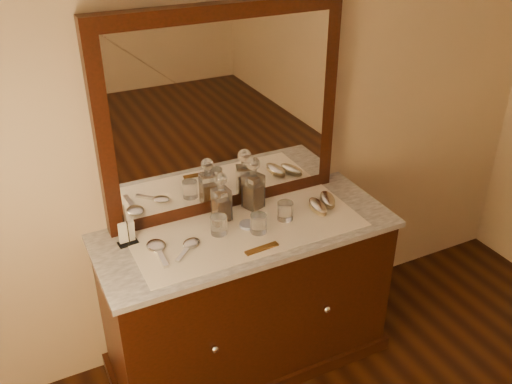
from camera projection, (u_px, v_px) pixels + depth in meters
dresser_cabinet at (247, 299)px, 2.88m from camera, size 1.40×0.55×0.82m
dresser_plinth at (248, 351)px, 3.07m from camera, size 1.46×0.59×0.08m
knob_left at (215, 349)px, 2.53m from camera, size 0.04×0.04×0.04m
knob_right at (327, 309)px, 2.76m from camera, size 0.04×0.04×0.04m
marble_top at (247, 231)px, 2.67m from camera, size 1.44×0.59×0.03m
mirror_frame at (223, 113)px, 2.61m from camera, size 1.20×0.08×1.00m
mirror_glass at (226, 115)px, 2.58m from camera, size 1.06×0.01×0.86m
lace_runner at (249, 230)px, 2.65m from camera, size 1.10×0.45×0.00m
pin_dish at (248, 225)px, 2.67m from camera, size 0.10×0.10×0.01m
comb at (262, 248)px, 2.51m from camera, size 0.17×0.04×0.01m
napkin_rack at (127, 234)px, 2.53m from camera, size 0.09×0.06×0.14m
decanter_left at (221, 202)px, 2.68m from camera, size 0.08×0.08×0.26m
decanter_right at (253, 188)px, 2.78m from camera, size 0.11×0.11×0.28m
brush_near at (318, 207)px, 2.79m from camera, size 0.09×0.16×0.04m
brush_far at (328, 200)px, 2.85m from camera, size 0.11×0.17×0.04m
hand_mirror_outer at (157, 248)px, 2.50m from camera, size 0.09×0.23×0.02m
hand_mirror_inner at (190, 245)px, 2.52m from camera, size 0.17×0.17×0.02m
tumblers at (255, 220)px, 2.64m from camera, size 0.42×0.15×0.09m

